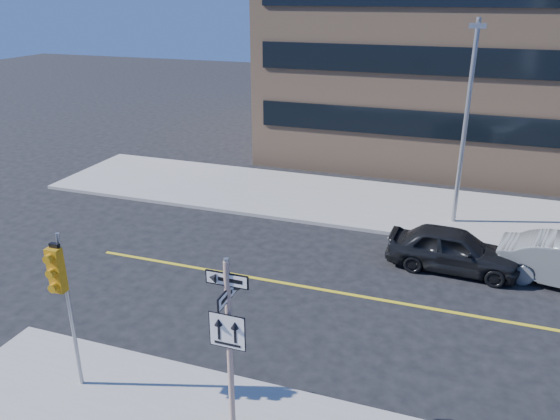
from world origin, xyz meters
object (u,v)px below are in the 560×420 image
at_px(streetlight_a, 467,112).
at_px(parked_car_a, 453,249).
at_px(sign_pole, 229,336).
at_px(traffic_signal, 60,282).

bearing_deg(streetlight_a, parked_car_a, -87.94).
distance_m(sign_pole, traffic_signal, 4.05).
bearing_deg(parked_car_a, streetlight_a, 4.97).
xyz_separation_m(traffic_signal, streetlight_a, (8.00, 13.42, 1.73)).
bearing_deg(sign_pole, streetlight_a, 73.23).
distance_m(traffic_signal, streetlight_a, 15.72).
height_order(parked_car_a, streetlight_a, streetlight_a).
xyz_separation_m(sign_pole, traffic_signal, (-4.00, -0.15, 0.59)).
distance_m(traffic_signal, parked_car_a, 12.75).
bearing_deg(traffic_signal, streetlight_a, 59.20).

